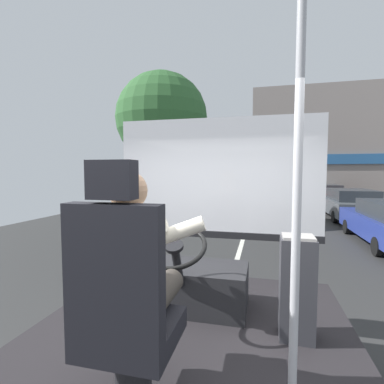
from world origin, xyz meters
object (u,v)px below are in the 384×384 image
at_px(driver_seat, 125,312).
at_px(parked_car_black, 314,190).
at_px(steering_console, 188,284).
at_px(bus_driver, 135,266).
at_px(fare_box, 297,287).
at_px(parked_car_red, 324,195).
at_px(handrail_pole, 296,219).
at_px(parked_car_charcoal, 350,204).

xyz_separation_m(driver_seat, parked_car_black, (4.55, 22.37, -0.68)).
distance_m(driver_seat, parked_car_black, 22.84).
bearing_deg(steering_console, bus_driver, -90.00).
distance_m(fare_box, parked_car_red, 16.42).
bearing_deg(handrail_pole, parked_car_charcoal, 73.79).
xyz_separation_m(parked_car_charcoal, parked_car_black, (0.15, 9.89, -0.00)).
distance_m(driver_seat, parked_car_charcoal, 13.25).
height_order(bus_driver, fare_box, bus_driver).
distance_m(steering_console, parked_car_red, 16.34).
relative_size(driver_seat, steering_console, 1.22).
xyz_separation_m(parked_car_charcoal, parked_car_red, (-0.19, 4.59, 0.01)).
height_order(driver_seat, parked_car_charcoal, driver_seat).
relative_size(bus_driver, fare_box, 1.01).
height_order(bus_driver, handrail_pole, handrail_pole).
height_order(steering_console, fare_box, steering_console).
height_order(handrail_pole, parked_car_red, handrail_pole).
relative_size(fare_box, parked_car_red, 0.20).
bearing_deg(handrail_pole, parked_car_red, 78.67).
distance_m(bus_driver, fare_box, 1.34).
height_order(driver_seat, parked_car_red, driver_seat).
bearing_deg(parked_car_black, parked_car_charcoal, -90.85).
xyz_separation_m(handrail_pole, parked_car_black, (3.72, 22.17, -1.15)).
height_order(parked_car_red, parked_car_black, parked_car_red).
xyz_separation_m(fare_box, parked_car_red, (3.28, 16.08, -0.49)).
relative_size(driver_seat, parked_car_charcoal, 0.31).
bearing_deg(parked_car_black, parked_car_red, -93.62).
bearing_deg(parked_car_red, parked_car_charcoal, -87.66).
height_order(fare_box, parked_car_charcoal, fare_box).
distance_m(handrail_pole, parked_car_red, 17.25).
relative_size(steering_console, parked_car_black, 0.26).
relative_size(steering_console, fare_box, 1.36).
bearing_deg(steering_console, parked_car_red, 75.04).
bearing_deg(fare_box, driver_seat, -133.51).
relative_size(driver_seat, parked_car_black, 0.32).
bearing_deg(parked_car_charcoal, steering_console, -111.49).
bearing_deg(steering_console, parked_car_charcoal, 68.51).
xyz_separation_m(parked_car_red, parked_car_black, (0.34, 5.30, -0.01)).
relative_size(fare_box, parked_car_charcoal, 0.18).
xyz_separation_m(bus_driver, parked_car_black, (4.55, 22.25, -0.87)).
relative_size(driver_seat, parked_car_red, 0.34).
relative_size(bus_driver, parked_car_black, 0.19).
bearing_deg(driver_seat, bus_driver, 90.00).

